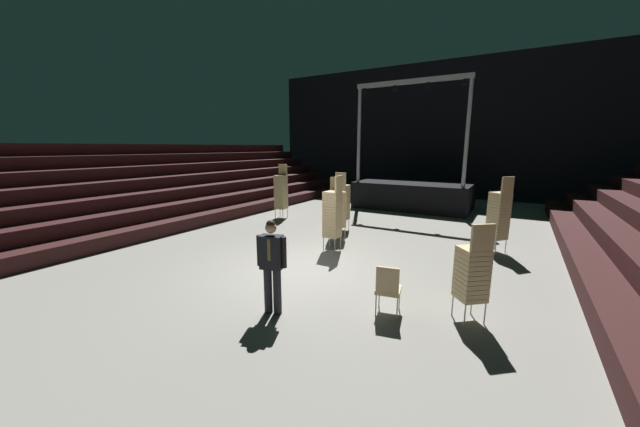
% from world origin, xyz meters
% --- Properties ---
extents(ground_plane, '(22.00, 30.00, 0.10)m').
position_xyz_m(ground_plane, '(0.00, 0.00, -0.05)').
color(ground_plane, gray).
extents(arena_end_wall, '(22.00, 0.30, 8.00)m').
position_xyz_m(arena_end_wall, '(0.00, 15.00, 4.00)').
color(arena_end_wall, black).
rests_on(arena_end_wall, ground_plane).
extents(bleacher_bank_left, '(5.25, 24.00, 3.15)m').
position_xyz_m(bleacher_bank_left, '(-8.38, 1.00, 1.58)').
color(bleacher_bank_left, black).
rests_on(bleacher_bank_left, ground_plane).
extents(stage_riser, '(5.42, 3.10, 5.95)m').
position_xyz_m(stage_riser, '(0.00, 10.10, 0.73)').
color(stage_riser, black).
rests_on(stage_riser, ground_plane).
extents(man_with_tie, '(0.57, 0.33, 1.76)m').
position_xyz_m(man_with_tie, '(0.80, -2.08, 1.00)').
color(man_with_tie, black).
rests_on(man_with_tie, ground_plane).
extents(chair_stack_front_left, '(0.48, 0.48, 2.31)m').
position_xyz_m(chair_stack_front_left, '(-4.23, 4.79, 1.15)').
color(chair_stack_front_left, '#B2B5BA').
rests_on(chair_stack_front_left, ground_plane).
extents(chair_stack_front_right, '(0.62, 0.62, 2.22)m').
position_xyz_m(chair_stack_front_right, '(4.09, 4.12, 1.11)').
color(chair_stack_front_right, '#B2B5BA').
rests_on(chair_stack_front_right, ground_plane).
extents(chair_stack_mid_left, '(0.45, 0.45, 2.22)m').
position_xyz_m(chair_stack_mid_left, '(-0.11, 1.87, 1.11)').
color(chair_stack_mid_left, '#B2B5BA').
rests_on(chair_stack_mid_left, ground_plane).
extents(chair_stack_mid_right, '(0.62, 0.62, 1.79)m').
position_xyz_m(chair_stack_mid_right, '(3.94, -0.52, 0.90)').
color(chair_stack_mid_right, '#B2B5BA').
rests_on(chair_stack_mid_right, ground_plane).
extents(chair_stack_mid_centre, '(0.47, 0.47, 2.14)m').
position_xyz_m(chair_stack_mid_centre, '(-0.97, 4.19, 1.07)').
color(chair_stack_mid_centre, '#B2B5BA').
rests_on(chair_stack_mid_centre, ground_plane).
extents(chair_stack_rear_left, '(0.62, 0.62, 2.05)m').
position_xyz_m(chair_stack_rear_left, '(-0.58, 3.08, 1.03)').
color(chair_stack_rear_left, '#B2B5BA').
rests_on(chair_stack_rear_left, ground_plane).
extents(loose_chair_near_man, '(0.52, 0.52, 0.95)m').
position_xyz_m(loose_chair_near_man, '(2.63, -1.04, 0.53)').
color(loose_chair_near_man, '#B2B5BA').
rests_on(loose_chair_near_man, ground_plane).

